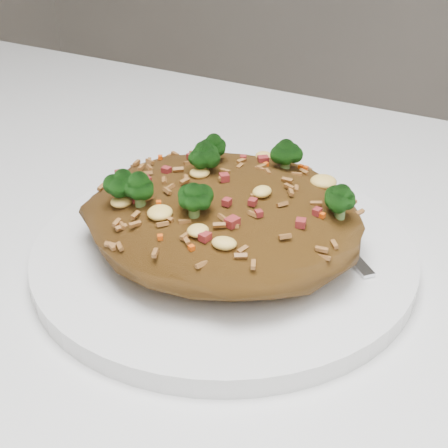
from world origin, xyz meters
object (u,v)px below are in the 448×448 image
Objects in this scene: plate at (224,251)px; fork at (320,221)px; dining_table at (156,383)px; fried_rice at (224,204)px.

fork is (0.05, 0.06, 0.01)m from plate.
fried_rice is (0.03, 0.05, 0.13)m from dining_table.
fork reaches higher than plate.
fried_rice is 1.49× the size of fork.
fork is (0.05, 0.06, -0.03)m from fried_rice.
fried_rice is at bearing 60.44° from dining_table.
dining_table is at bearing -82.97° from fork.
plate is at bearing 9.42° from fried_rice.
plate is 0.04m from fried_rice.
fried_rice reaches higher than dining_table.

